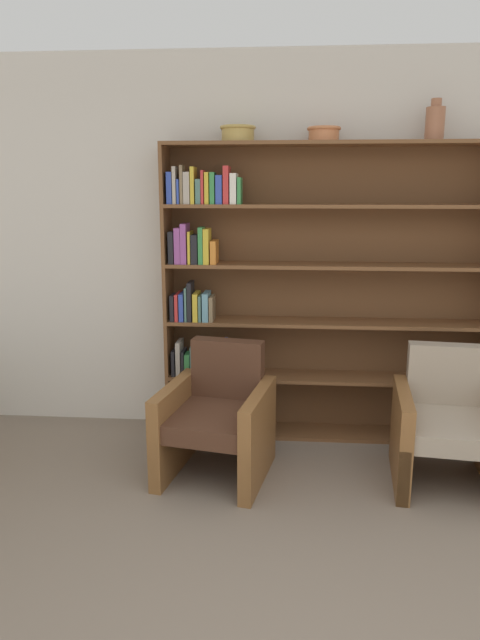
{
  "coord_description": "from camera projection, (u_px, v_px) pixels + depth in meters",
  "views": [
    {
      "loc": [
        -0.32,
        -1.44,
        1.8
      ],
      "look_at": [
        -0.61,
        2.26,
        0.95
      ],
      "focal_mm": 32.0,
      "sensor_mm": 36.0,
      "label": 1
    }
  ],
  "objects": [
    {
      "name": "armchair_cushioned",
      "position": [
        448.0,
        425.0,
        3.54
      ],
      "size": [
        0.71,
        0.75,
        0.83
      ],
      "rotation": [
        0.0,
        0.0,
        3.03
      ],
      "color": "brown",
      "rests_on": "ground"
    },
    {
      "name": "bowl_sage",
      "position": [
        238.0,
        133.0,
        3.87
      ],
      "size": [
        0.24,
        0.24,
        0.11
      ],
      "color": "tan",
      "rests_on": "bookshelf"
    },
    {
      "name": "vase_tall",
      "position": [
        435.0,
        123.0,
        3.75
      ],
      "size": [
        0.12,
        0.12,
        0.27
      ],
      "color": "#A36647",
      "rests_on": "bookshelf"
    },
    {
      "name": "wall_back",
      "position": [
        329.0,
        249.0,
        4.18
      ],
      "size": [
        12.0,
        0.06,
        2.75
      ],
      "color": "silver",
      "rests_on": "ground"
    },
    {
      "name": "bookshelf",
      "position": [
        295.0,
        299.0,
        4.11
      ],
      "size": [
        2.32,
        0.3,
        2.11
      ],
      "color": "brown",
      "rests_on": "ground"
    },
    {
      "name": "armchair_leather",
      "position": [
        218.0,
        418.0,
        3.66
      ],
      "size": [
        0.76,
        0.79,
        0.83
      ],
      "rotation": [
        0.0,
        0.0,
        2.95
      ],
      "color": "brown",
      "rests_on": "ground"
    },
    {
      "name": "bowl_copper",
      "position": [
        324.0,
        133.0,
        3.82
      ],
      "size": [
        0.23,
        0.23,
        0.1
      ],
      "color": "#C67547",
      "rests_on": "bookshelf"
    }
  ]
}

